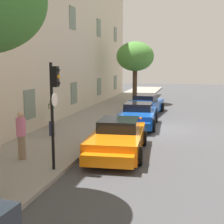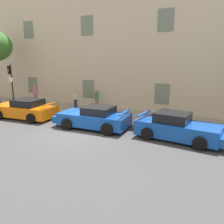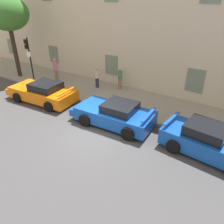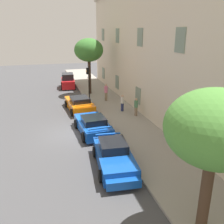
{
  "view_description": "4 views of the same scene",
  "coord_description": "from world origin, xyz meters",
  "px_view_note": "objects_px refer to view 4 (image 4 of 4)",
  "views": [
    {
      "loc": [
        -17.63,
        -1.45,
        3.67
      ],
      "look_at": [
        -1.21,
        2.59,
        1.05
      ],
      "focal_mm": 50.64,
      "sensor_mm": 36.0,
      "label": 1
    },
    {
      "loc": [
        7.36,
        -10.27,
        4.18
      ],
      "look_at": [
        1.8,
        0.95,
        1.24
      ],
      "focal_mm": 37.12,
      "sensor_mm": 36.0,
      "label": 2
    },
    {
      "loc": [
        5.91,
        -7.29,
        6.34
      ],
      "look_at": [
        0.5,
        0.93,
        1.03
      ],
      "focal_mm": 34.65,
      "sensor_mm": 36.0,
      "label": 3
    },
    {
      "loc": [
        16.77,
        -1.89,
        7.3
      ],
      "look_at": [
        0.21,
        2.96,
        1.45
      ],
      "focal_mm": 38.97,
      "sensor_mm": 36.0,
      "label": 4
    }
  ],
  "objects_px": {
    "sportscar_yellow_flank": "(92,124)",
    "sportscar_white_middle": "(115,158)",
    "hatchback_parked": "(68,81)",
    "pedestrian_strolling": "(106,92)",
    "traffic_light": "(88,77)",
    "pedestrian_bystander": "(136,107)",
    "pedestrian_admiring": "(122,103)",
    "tree_near_kerb": "(215,129)",
    "sportscar_red_lead": "(79,104)",
    "tree_far_end": "(89,50)"
  },
  "relations": [
    {
      "from": "sportscar_red_lead",
      "to": "hatchback_parked",
      "type": "height_order",
      "value": "hatchback_parked"
    },
    {
      "from": "tree_far_end",
      "to": "pedestrian_admiring",
      "type": "height_order",
      "value": "tree_far_end"
    },
    {
      "from": "sportscar_yellow_flank",
      "to": "sportscar_white_middle",
      "type": "relative_size",
      "value": 0.99
    },
    {
      "from": "sportscar_red_lead",
      "to": "tree_far_end",
      "type": "xyz_separation_m",
      "value": [
        -5.36,
        2.16,
        4.51
      ]
    },
    {
      "from": "traffic_light",
      "to": "tree_near_kerb",
      "type": "bearing_deg",
      "value": 1.74
    },
    {
      "from": "tree_near_kerb",
      "to": "pedestrian_bystander",
      "type": "distance_m",
      "value": 13.32
    },
    {
      "from": "sportscar_red_lead",
      "to": "pedestrian_strolling",
      "type": "relative_size",
      "value": 2.84
    },
    {
      "from": "pedestrian_admiring",
      "to": "hatchback_parked",
      "type": "bearing_deg",
      "value": -162.51
    },
    {
      "from": "pedestrian_admiring",
      "to": "traffic_light",
      "type": "bearing_deg",
      "value": -154.03
    },
    {
      "from": "hatchback_parked",
      "to": "traffic_light",
      "type": "relative_size",
      "value": 1.02
    },
    {
      "from": "sportscar_yellow_flank",
      "to": "tree_near_kerb",
      "type": "bearing_deg",
      "value": 10.59
    },
    {
      "from": "sportscar_yellow_flank",
      "to": "traffic_light",
      "type": "height_order",
      "value": "traffic_light"
    },
    {
      "from": "pedestrian_bystander",
      "to": "pedestrian_admiring",
      "type": "bearing_deg",
      "value": -155.54
    },
    {
      "from": "sportscar_red_lead",
      "to": "hatchback_parked",
      "type": "xyz_separation_m",
      "value": [
        -9.7,
        0.08,
        0.26
      ]
    },
    {
      "from": "tree_far_end",
      "to": "pedestrian_strolling",
      "type": "distance_m",
      "value": 5.43
    },
    {
      "from": "sportscar_white_middle",
      "to": "traffic_light",
      "type": "bearing_deg",
      "value": 174.79
    },
    {
      "from": "sportscar_white_middle",
      "to": "hatchback_parked",
      "type": "xyz_separation_m",
      "value": [
        -20.65,
        -0.17,
        0.26
      ]
    },
    {
      "from": "sportscar_yellow_flank",
      "to": "pedestrian_strolling",
      "type": "relative_size",
      "value": 2.63
    },
    {
      "from": "pedestrian_admiring",
      "to": "tree_near_kerb",
      "type": "bearing_deg",
      "value": -6.68
    },
    {
      "from": "pedestrian_admiring",
      "to": "pedestrian_strolling",
      "type": "bearing_deg",
      "value": -171.94
    },
    {
      "from": "hatchback_parked",
      "to": "pedestrian_strolling",
      "type": "xyz_separation_m",
      "value": [
        7.81,
        3.12,
        0.19
      ]
    },
    {
      "from": "tree_far_end",
      "to": "traffic_light",
      "type": "height_order",
      "value": "tree_far_end"
    },
    {
      "from": "pedestrian_bystander",
      "to": "sportscar_red_lead",
      "type": "bearing_deg",
      "value": -128.14
    },
    {
      "from": "sportscar_red_lead",
      "to": "sportscar_white_middle",
      "type": "height_order",
      "value": "sportscar_white_middle"
    },
    {
      "from": "sportscar_red_lead",
      "to": "tree_near_kerb",
      "type": "bearing_deg",
      "value": 7.27
    },
    {
      "from": "hatchback_parked",
      "to": "sportscar_white_middle",
      "type": "bearing_deg",
      "value": 0.47
    },
    {
      "from": "hatchback_parked",
      "to": "pedestrian_strolling",
      "type": "height_order",
      "value": "pedestrian_strolling"
    },
    {
      "from": "sportscar_white_middle",
      "to": "pedestrian_bystander",
      "type": "relative_size",
      "value": 2.98
    },
    {
      "from": "traffic_light",
      "to": "pedestrian_bystander",
      "type": "xyz_separation_m",
      "value": [
        6.2,
        2.97,
        -1.61
      ]
    },
    {
      "from": "sportscar_white_middle",
      "to": "pedestrian_strolling",
      "type": "bearing_deg",
      "value": 167.06
    },
    {
      "from": "sportscar_red_lead",
      "to": "pedestrian_admiring",
      "type": "distance_m",
      "value": 4.21
    },
    {
      "from": "sportscar_white_middle",
      "to": "pedestrian_bystander",
      "type": "distance_m",
      "value": 8.56
    },
    {
      "from": "tree_far_end",
      "to": "pedestrian_strolling",
      "type": "bearing_deg",
      "value": 16.71
    },
    {
      "from": "sportscar_white_middle",
      "to": "tree_near_kerb",
      "type": "xyz_separation_m",
      "value": [
        5.24,
        1.82,
        3.62
      ]
    },
    {
      "from": "sportscar_red_lead",
      "to": "pedestrian_strolling",
      "type": "xyz_separation_m",
      "value": [
        -1.89,
        3.2,
        0.45
      ]
    },
    {
      "from": "traffic_light",
      "to": "pedestrian_strolling",
      "type": "bearing_deg",
      "value": 64.77
    },
    {
      "from": "tree_far_end",
      "to": "traffic_light",
      "type": "bearing_deg",
      "value": -14.02
    },
    {
      "from": "tree_far_end",
      "to": "sportscar_yellow_flank",
      "type": "bearing_deg",
      "value": -10.55
    },
    {
      "from": "sportscar_yellow_flank",
      "to": "tree_near_kerb",
      "type": "height_order",
      "value": "tree_near_kerb"
    },
    {
      "from": "pedestrian_admiring",
      "to": "pedestrian_strolling",
      "type": "relative_size",
      "value": 0.87
    },
    {
      "from": "sportscar_white_middle",
      "to": "hatchback_parked",
      "type": "height_order",
      "value": "hatchback_parked"
    },
    {
      "from": "sportscar_yellow_flank",
      "to": "sportscar_white_middle",
      "type": "bearing_deg",
      "value": 1.61
    },
    {
      "from": "tree_near_kerb",
      "to": "pedestrian_strolling",
      "type": "relative_size",
      "value": 3.05
    },
    {
      "from": "sportscar_red_lead",
      "to": "traffic_light",
      "type": "bearing_deg",
      "value": 151.05
    },
    {
      "from": "tree_near_kerb",
      "to": "pedestrian_strolling",
      "type": "bearing_deg",
      "value": 176.41
    },
    {
      "from": "sportscar_yellow_flank",
      "to": "tree_far_end",
      "type": "bearing_deg",
      "value": 169.45
    },
    {
      "from": "sportscar_white_middle",
      "to": "hatchback_parked",
      "type": "bearing_deg",
      "value": -179.53
    },
    {
      "from": "pedestrian_strolling",
      "to": "hatchback_parked",
      "type": "bearing_deg",
      "value": -158.21
    },
    {
      "from": "tree_near_kerb",
      "to": "pedestrian_admiring",
      "type": "distance_m",
      "value": 14.75
    },
    {
      "from": "pedestrian_strolling",
      "to": "sportscar_white_middle",
      "type": "bearing_deg",
      "value": -12.94
    }
  ]
}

